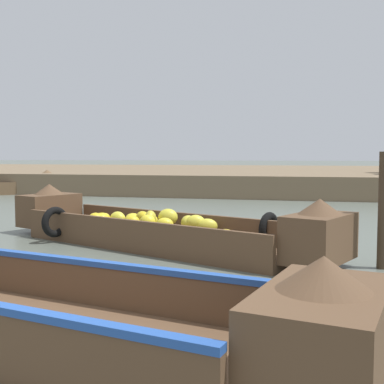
% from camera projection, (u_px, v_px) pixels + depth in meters
% --- Properties ---
extents(ground_plane, '(300.00, 300.00, 0.00)m').
position_uv_depth(ground_plane, '(225.00, 211.00, 13.25)').
color(ground_plane, '#596056').
extents(riverbank_strip, '(160.00, 20.00, 0.79)m').
position_uv_depth(riverbank_strip, '(271.00, 176.00, 26.31)').
color(riverbank_strip, '#756047').
rests_on(riverbank_strip, ground).
extents(banana_boat, '(6.05, 3.41, 0.92)m').
position_uv_depth(banana_boat, '(156.00, 228.00, 8.00)').
color(banana_boat, brown).
rests_on(banana_boat, ground).
extents(cargo_boat_upstream, '(3.77, 2.95, 0.92)m').
position_uv_depth(cargo_boat_upstream, '(1.00, 185.00, 19.04)').
color(cargo_boat_upstream, brown).
rests_on(cargo_boat_upstream, ground).
extents(mooring_post, '(0.14, 0.14, 1.51)m').
position_uv_depth(mooring_post, '(384.00, 211.00, 6.39)').
color(mooring_post, '#423323').
rests_on(mooring_post, ground).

